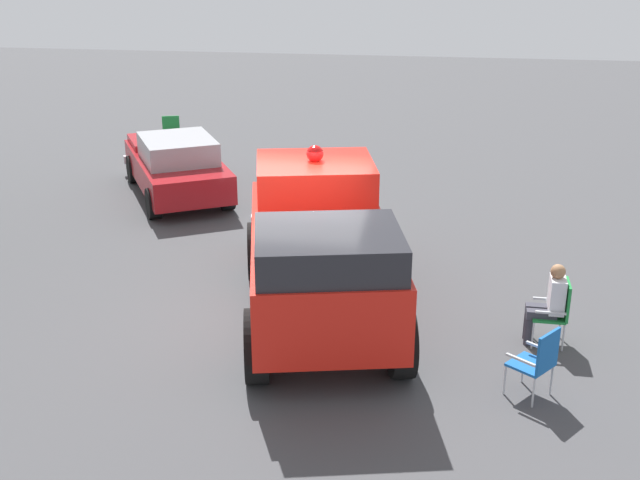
{
  "coord_description": "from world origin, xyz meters",
  "views": [
    {
      "loc": [
        -2.3,
        11.53,
        5.78
      ],
      "look_at": [
        -0.56,
        0.2,
        1.38
      ],
      "focal_mm": 44.64,
      "sensor_mm": 36.0,
      "label": 1
    }
  ],
  "objects_px": {
    "lawn_chair_by_car": "(171,132)",
    "lawn_chair_spare": "(539,359)",
    "vintage_fire_truck": "(319,245)",
    "lawn_chair_near_truck": "(557,308)",
    "spectator_seated": "(549,301)",
    "classic_hot_rod": "(176,164)"
  },
  "relations": [
    {
      "from": "vintage_fire_truck",
      "to": "lawn_chair_near_truck",
      "type": "bearing_deg",
      "value": 172.76
    },
    {
      "from": "lawn_chair_near_truck",
      "to": "spectator_seated",
      "type": "xyz_separation_m",
      "value": [
        0.13,
        -0.0,
        0.11
      ]
    },
    {
      "from": "lawn_chair_spare",
      "to": "spectator_seated",
      "type": "xyz_separation_m",
      "value": [
        -0.3,
        -1.6,
        0.11
      ]
    },
    {
      "from": "lawn_chair_near_truck",
      "to": "spectator_seated",
      "type": "bearing_deg",
      "value": -1.28
    },
    {
      "from": "lawn_chair_by_car",
      "to": "spectator_seated",
      "type": "xyz_separation_m",
      "value": [
        -9.24,
        10.05,
        0.11
      ]
    },
    {
      "from": "lawn_chair_by_car",
      "to": "lawn_chair_spare",
      "type": "distance_m",
      "value": 14.69
    },
    {
      "from": "classic_hot_rod",
      "to": "lawn_chair_near_truck",
      "type": "bearing_deg",
      "value": 141.8
    },
    {
      "from": "spectator_seated",
      "to": "lawn_chair_spare",
      "type": "bearing_deg",
      "value": 79.39
    },
    {
      "from": "vintage_fire_truck",
      "to": "lawn_chair_by_car",
      "type": "bearing_deg",
      "value": -59.26
    },
    {
      "from": "classic_hot_rod",
      "to": "spectator_seated",
      "type": "relative_size",
      "value": 3.65
    },
    {
      "from": "lawn_chair_near_truck",
      "to": "spectator_seated",
      "type": "relative_size",
      "value": 0.79
    },
    {
      "from": "vintage_fire_truck",
      "to": "lawn_chair_spare",
      "type": "relative_size",
      "value": 6.16
    },
    {
      "from": "vintage_fire_truck",
      "to": "lawn_chair_by_car",
      "type": "xyz_separation_m",
      "value": [
        5.7,
        -9.59,
        -0.61
      ]
    },
    {
      "from": "lawn_chair_by_car",
      "to": "lawn_chair_near_truck",
      "type": "bearing_deg",
      "value": 132.98
    },
    {
      "from": "vintage_fire_truck",
      "to": "lawn_chair_near_truck",
      "type": "xyz_separation_m",
      "value": [
        -3.67,
        0.47,
        -0.61
      ]
    },
    {
      "from": "vintage_fire_truck",
      "to": "lawn_chair_by_car",
      "type": "height_order",
      "value": "vintage_fire_truck"
    },
    {
      "from": "lawn_chair_near_truck",
      "to": "lawn_chair_spare",
      "type": "relative_size",
      "value": 1.0
    },
    {
      "from": "vintage_fire_truck",
      "to": "lawn_chair_near_truck",
      "type": "distance_m",
      "value": 3.75
    },
    {
      "from": "lawn_chair_near_truck",
      "to": "classic_hot_rod",
      "type": "bearing_deg",
      "value": -38.2
    },
    {
      "from": "classic_hot_rod",
      "to": "spectator_seated",
      "type": "distance_m",
      "value": 10.03
    },
    {
      "from": "lawn_chair_near_truck",
      "to": "lawn_chair_spare",
      "type": "bearing_deg",
      "value": 74.92
    },
    {
      "from": "classic_hot_rod",
      "to": "lawn_chair_spare",
      "type": "distance_m",
      "value": 10.89
    }
  ]
}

